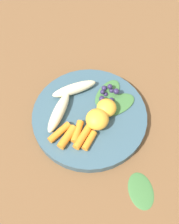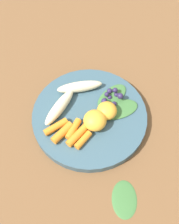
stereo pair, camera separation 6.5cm
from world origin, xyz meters
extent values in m
plane|color=brown|center=(0.00, 0.00, 0.00)|extent=(2.40, 2.40, 0.00)
cylinder|color=#385666|center=(0.00, 0.00, 0.01)|extent=(0.28, 0.28, 0.02)
ellipsoid|color=beige|center=(0.07, 0.03, 0.04)|extent=(0.03, 0.12, 0.03)
ellipsoid|color=beige|center=(0.06, -0.05, 0.04)|extent=(0.10, 0.10, 0.03)
ellipsoid|color=#F4A833|center=(-0.03, -0.02, 0.04)|extent=(0.05, 0.05, 0.04)
ellipsoid|color=#F4A833|center=(-0.03, 0.02, 0.04)|extent=(0.05, 0.05, 0.04)
cylinder|color=orange|center=(0.04, 0.08, 0.03)|extent=(0.04, 0.06, 0.02)
cylinder|color=orange|center=(0.02, 0.08, 0.03)|extent=(0.03, 0.06, 0.02)
cylinder|color=orange|center=(0.01, 0.06, 0.03)|extent=(0.02, 0.05, 0.02)
cylinder|color=orange|center=(-0.01, 0.06, 0.03)|extent=(0.02, 0.07, 0.02)
cylinder|color=orange|center=(-0.03, 0.07, 0.03)|extent=(0.02, 0.05, 0.02)
sphere|color=#2D234C|center=(-0.04, -0.05, 0.03)|extent=(0.01, 0.01, 0.01)
sphere|color=#2D234C|center=(-0.02, -0.07, 0.03)|extent=(0.01, 0.01, 0.01)
sphere|color=#2D234C|center=(-0.03, -0.08, 0.03)|extent=(0.01, 0.01, 0.01)
sphere|color=#2D234C|center=(-0.02, -0.03, 0.03)|extent=(0.01, 0.01, 0.01)
sphere|color=#2D234C|center=(-0.02, -0.08, 0.04)|extent=(0.01, 0.01, 0.01)
sphere|color=#2D234C|center=(-0.01, -0.04, 0.04)|extent=(0.01, 0.01, 0.01)
sphere|color=#2D234C|center=(-0.01, -0.08, 0.03)|extent=(0.01, 0.01, 0.01)
sphere|color=#2D234C|center=(-0.01, -0.06, 0.04)|extent=(0.01, 0.01, 0.01)
sphere|color=#2D234C|center=(-0.02, -0.04, 0.03)|extent=(0.01, 0.01, 0.01)
sphere|color=#2D234C|center=(-0.04, -0.07, 0.04)|extent=(0.01, 0.01, 0.01)
sphere|color=#2D234C|center=(-0.01, -0.05, 0.03)|extent=(0.01, 0.01, 0.01)
ellipsoid|color=#3D7038|center=(-0.05, -0.05, 0.02)|extent=(0.11, 0.12, 0.00)
ellipsoid|color=#3D7038|center=(-0.02, -0.07, 0.02)|extent=(0.06, 0.10, 0.00)
ellipsoid|color=#3D7038|center=(-0.17, 0.12, 0.00)|extent=(0.09, 0.10, 0.01)
camera|label=1|loc=(-0.13, 0.31, 0.59)|focal=43.99mm
camera|label=2|loc=(-0.19, 0.28, 0.59)|focal=43.99mm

